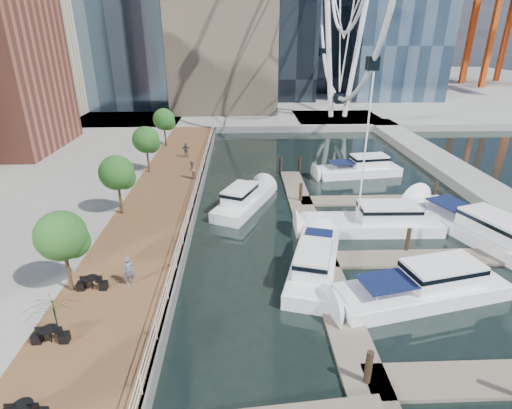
% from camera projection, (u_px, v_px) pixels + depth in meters
% --- Properties ---
extents(ground, '(520.00, 520.00, 0.00)m').
position_uv_depth(ground, '(290.00, 352.00, 18.69)').
color(ground, black).
rests_on(ground, ground).
extents(boardwalk, '(6.00, 60.00, 1.00)m').
position_uv_depth(boardwalk, '(157.00, 213.00, 31.96)').
color(boardwalk, brown).
rests_on(boardwalk, ground).
extents(seawall, '(0.25, 60.00, 1.00)m').
position_uv_depth(seawall, '(194.00, 213.00, 32.06)').
color(seawall, '#595954').
rests_on(seawall, ground).
extents(land_far, '(200.00, 114.00, 1.00)m').
position_uv_depth(land_far, '(248.00, 85.00, 112.17)').
color(land_far, gray).
rests_on(land_far, ground).
extents(breakwater, '(4.00, 60.00, 1.00)m').
position_uv_depth(breakwater, '(477.00, 187.00, 37.56)').
color(breakwater, gray).
rests_on(breakwater, ground).
extents(pier, '(14.00, 12.00, 1.00)m').
position_uv_depth(pier, '(337.00, 120.00, 66.74)').
color(pier, gray).
rests_on(pier, ground).
extents(railing, '(0.10, 60.00, 1.05)m').
position_uv_depth(railing, '(192.00, 201.00, 31.65)').
color(railing, white).
rests_on(railing, boardwalk).
extents(floating_docks, '(16.00, 34.00, 2.60)m').
position_uv_depth(floating_docks, '(387.00, 239.00, 27.94)').
color(floating_docks, '#6D6051').
rests_on(floating_docks, ground).
extents(street_trees, '(2.60, 42.60, 4.60)m').
position_uv_depth(street_trees, '(117.00, 173.00, 29.46)').
color(street_trees, '#3F2B1C').
rests_on(street_trees, ground).
extents(cafe_tables, '(2.50, 13.70, 0.74)m').
position_uv_depth(cafe_tables, '(39.00, 370.00, 15.95)').
color(cafe_tables, black).
rests_on(cafe_tables, ground).
extents(yacht_foreground, '(11.27, 5.25, 2.15)m').
position_uv_depth(yacht_foreground, '(419.00, 299.00, 22.48)').
color(yacht_foreground, white).
rests_on(yacht_foreground, ground).
extents(pedestrian_near, '(0.73, 0.61, 1.70)m').
position_uv_depth(pedestrian_near, '(129.00, 271.00, 21.70)').
color(pedestrian_near, '#51576C').
rests_on(pedestrian_near, boardwalk).
extents(pedestrian_mid, '(0.77, 0.94, 1.78)m').
position_uv_depth(pedestrian_mid, '(192.00, 170.00, 37.73)').
color(pedestrian_mid, '#8C6B60').
rests_on(pedestrian_mid, boardwalk).
extents(pedestrian_far, '(1.01, 0.51, 1.65)m').
position_uv_depth(pedestrian_far, '(186.00, 150.00, 44.44)').
color(pedestrian_far, '#363E44').
rests_on(pedestrian_far, boardwalk).
extents(moored_yachts, '(23.70, 37.01, 11.50)m').
position_uv_depth(moored_yachts, '(377.00, 234.00, 29.71)').
color(moored_yachts, white).
rests_on(moored_yachts, ground).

